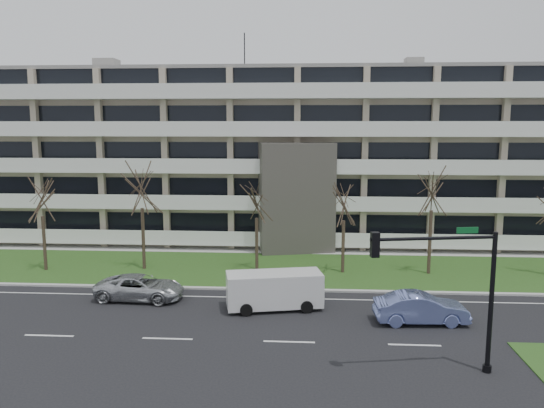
# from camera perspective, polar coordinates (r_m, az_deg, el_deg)

# --- Properties ---
(ground) EXTENTS (160.00, 160.00, 0.00)m
(ground) POSITION_cam_1_polar(r_m,az_deg,el_deg) (26.56, 1.86, -14.60)
(ground) COLOR black
(ground) RESTS_ON ground
(grass_verge) EXTENTS (90.00, 10.00, 0.06)m
(grass_verge) POSITION_cam_1_polar(r_m,az_deg,el_deg) (38.84, 2.47, -7.01)
(grass_verge) COLOR #2A4617
(grass_verge) RESTS_ON ground
(curb) EXTENTS (90.00, 0.35, 0.12)m
(curb) POSITION_cam_1_polar(r_m,az_deg,el_deg) (34.04, 2.29, -9.21)
(curb) COLOR #B2B2AD
(curb) RESTS_ON ground
(sidewalk) EXTENTS (90.00, 2.00, 0.08)m
(sidewalk) POSITION_cam_1_polar(r_m,az_deg,el_deg) (44.16, 2.63, -5.08)
(sidewalk) COLOR #B2B2AD
(sidewalk) RESTS_ON ground
(lane_edge_line) EXTENTS (90.00, 0.12, 0.01)m
(lane_edge_line) POSITION_cam_1_polar(r_m,az_deg,el_deg) (32.64, 2.23, -10.11)
(lane_edge_line) COLOR white
(lane_edge_line) RESTS_ON ground
(apartment_building) EXTENTS (60.50, 15.10, 18.75)m
(apartment_building) POSITION_cam_1_polar(r_m,az_deg,el_deg) (49.82, 2.82, 5.29)
(apartment_building) COLOR tan
(apartment_building) RESTS_ON ground
(silver_pickup) EXTENTS (5.40, 2.73, 1.46)m
(silver_pickup) POSITION_cam_1_polar(r_m,az_deg,el_deg) (33.24, -14.01, -8.70)
(silver_pickup) COLOR #B8BBC0
(silver_pickup) RESTS_ON ground
(blue_sedan) EXTENTS (4.97, 1.97, 1.61)m
(blue_sedan) POSITION_cam_1_polar(r_m,az_deg,el_deg) (29.67, 15.71, -10.74)
(blue_sedan) COLOR #7787CE
(blue_sedan) RESTS_ON ground
(white_van) EXTENTS (5.70, 3.05, 2.10)m
(white_van) POSITION_cam_1_polar(r_m,az_deg,el_deg) (30.58, 0.36, -8.94)
(white_van) COLOR silver
(white_van) RESTS_ON ground
(traffic_signal) EXTENTS (5.39, 1.23, 6.31)m
(traffic_signal) POSITION_cam_1_polar(r_m,az_deg,el_deg) (23.22, 18.75, -7.81)
(traffic_signal) COLOR black
(traffic_signal) RESTS_ON ground
(tree_1) EXTENTS (3.55, 3.55, 7.11)m
(tree_1) POSITION_cam_1_polar(r_m,az_deg,el_deg) (40.89, -23.58, 0.92)
(tree_1) COLOR #382B21
(tree_1) RESTS_ON ground
(tree_2) EXTENTS (4.03, 4.03, 8.05)m
(tree_2) POSITION_cam_1_polar(r_m,az_deg,el_deg) (38.80, -13.88, 2.12)
(tree_2) COLOR #382B21
(tree_2) RESTS_ON ground
(tree_3) EXTENTS (3.41, 3.41, 6.81)m
(tree_3) POSITION_cam_1_polar(r_m,az_deg,el_deg) (37.69, -1.67, 0.69)
(tree_3) COLOR #382B21
(tree_3) RESTS_ON ground
(tree_4) EXTENTS (3.37, 3.37, 6.74)m
(tree_4) POSITION_cam_1_polar(r_m,az_deg,el_deg) (37.21, 7.75, 0.43)
(tree_4) COLOR #382B21
(tree_4) RESTS_ON ground
(tree_5) EXTENTS (4.07, 4.07, 8.14)m
(tree_5) POSITION_cam_1_polar(r_m,az_deg,el_deg) (38.05, 16.87, 1.98)
(tree_5) COLOR #382B21
(tree_5) RESTS_ON ground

